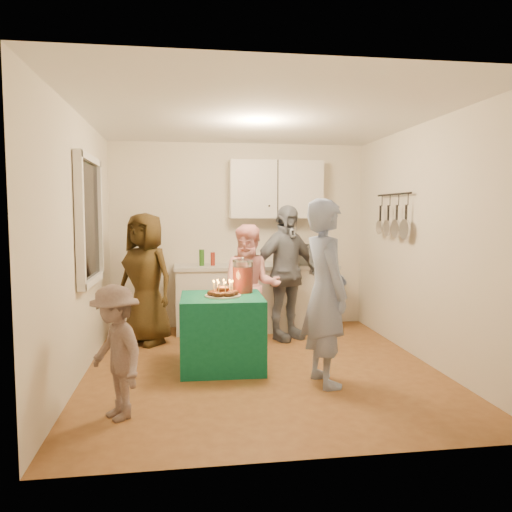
{
  "coord_description": "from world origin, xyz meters",
  "views": [
    {
      "loc": [
        -0.79,
        -5.08,
        1.63
      ],
      "look_at": [
        0.0,
        0.35,
        1.15
      ],
      "focal_mm": 35.0,
      "sensor_mm": 36.0,
      "label": 1
    }
  ],
  "objects": [
    {
      "name": "countertop",
      "position": [
        0.2,
        1.7,
        0.89
      ],
      "size": [
        2.24,
        0.62,
        0.05
      ],
      "primitive_type": "cube",
      "color": "beige",
      "rests_on": "counter"
    },
    {
      "name": "punch_jar",
      "position": [
        -0.16,
        0.26,
        0.93
      ],
      "size": [
        0.22,
        0.22,
        0.34
      ],
      "primitive_type": "cylinder",
      "color": "red",
      "rests_on": "party_table"
    },
    {
      "name": "floor",
      "position": [
        0.0,
        0.0,
        0.0
      ],
      "size": [
        4.0,
        4.0,
        0.0
      ],
      "primitive_type": "plane",
      "color": "brown",
      "rests_on": "ground"
    },
    {
      "name": "donut_cake",
      "position": [
        -0.39,
        0.04,
        0.85
      ],
      "size": [
        0.38,
        0.38,
        0.18
      ],
      "primitive_type": null,
      "color": "#381C0C",
      "rests_on": "party_table"
    },
    {
      "name": "window_night",
      "position": [
        -1.77,
        0.3,
        1.55
      ],
      "size": [
        0.04,
        1.0,
        1.2
      ],
      "primitive_type": "cube",
      "color": "black",
      "rests_on": "left_wall"
    },
    {
      "name": "pot_rack",
      "position": [
        1.72,
        0.7,
        1.6
      ],
      "size": [
        0.12,
        1.0,
        0.6
      ],
      "primitive_type": "cube",
      "color": "black",
      "rests_on": "right_wall"
    },
    {
      "name": "back_wall",
      "position": [
        0.0,
        2.0,
        1.3
      ],
      "size": [
        3.6,
        3.6,
        0.0
      ],
      "primitive_type": "plane",
      "color": "silver",
      "rests_on": "floor"
    },
    {
      "name": "left_wall",
      "position": [
        -1.8,
        0.0,
        1.3
      ],
      "size": [
        4.0,
        4.0,
        0.0
      ],
      "primitive_type": "plane",
      "color": "silver",
      "rests_on": "floor"
    },
    {
      "name": "child_near_left",
      "position": [
        -1.33,
        -1.13,
        0.54
      ],
      "size": [
        0.71,
        0.8,
        1.07
      ],
      "primitive_type": "imported",
      "rotation": [
        0.0,
        0.0,
        -1.01
      ],
      "color": "#655351",
      "rests_on": "floor"
    },
    {
      "name": "counter",
      "position": [
        0.2,
        1.7,
        0.43
      ],
      "size": [
        2.2,
        0.58,
        0.86
      ],
      "primitive_type": "cube",
      "color": "white",
      "rests_on": "floor"
    },
    {
      "name": "right_wall",
      "position": [
        1.8,
        0.0,
        1.3
      ],
      "size": [
        4.0,
        4.0,
        0.0
      ],
      "primitive_type": "plane",
      "color": "silver",
      "rests_on": "floor"
    },
    {
      "name": "microwave",
      "position": [
        0.71,
        1.7,
        1.05
      ],
      "size": [
        0.53,
        0.4,
        0.27
      ],
      "primitive_type": "imported",
      "rotation": [
        0.0,
        0.0,
        -0.16
      ],
      "color": "white",
      "rests_on": "countertop"
    },
    {
      "name": "man_birthday",
      "position": [
        0.52,
        -0.58,
        0.88
      ],
      "size": [
        0.52,
        0.7,
        1.76
      ],
      "primitive_type": "imported",
      "rotation": [
        0.0,
        0.0,
        1.72
      ],
      "color": "#8A9CC8",
      "rests_on": "floor"
    },
    {
      "name": "woman_back_left",
      "position": [
        -1.26,
        1.18,
        0.81
      ],
      "size": [
        0.95,
        0.88,
        1.63
      ],
      "primitive_type": "imported",
      "rotation": [
        0.0,
        0.0,
        -0.61
      ],
      "color": "brown",
      "rests_on": "floor"
    },
    {
      "name": "woman_back_center",
      "position": [
        -0.0,
        0.75,
        0.74
      ],
      "size": [
        0.81,
        0.68,
        1.49
      ],
      "primitive_type": "imported",
      "rotation": [
        0.0,
        0.0,
        -0.17
      ],
      "color": "pink",
      "rests_on": "floor"
    },
    {
      "name": "party_table",
      "position": [
        -0.4,
        0.07,
        0.38
      ],
      "size": [
        0.88,
        0.88,
        0.76
      ],
      "primitive_type": "cube",
      "rotation": [
        0.0,
        0.0,
        -0.03
      ],
      "color": "#0E6245",
      "rests_on": "floor"
    },
    {
      "name": "upper_cabinet",
      "position": [
        0.5,
        1.85,
        1.95
      ],
      "size": [
        1.3,
        0.3,
        0.8
      ],
      "primitive_type": "cube",
      "color": "white",
      "rests_on": "back_wall"
    },
    {
      "name": "ceiling",
      "position": [
        0.0,
        0.0,
        2.6
      ],
      "size": [
        4.0,
        4.0,
        0.0
      ],
      "primitive_type": "plane",
      "color": "white",
      "rests_on": "floor"
    },
    {
      "name": "woman_back_right",
      "position": [
        0.49,
        1.13,
        0.86
      ],
      "size": [
        1.09,
        0.85,
        1.73
      ],
      "primitive_type": "imported",
      "rotation": [
        0.0,
        0.0,
        0.5
      ],
      "color": "black",
      "rests_on": "floor"
    }
  ]
}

